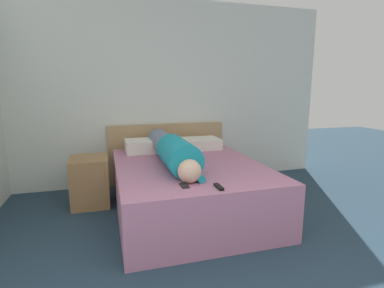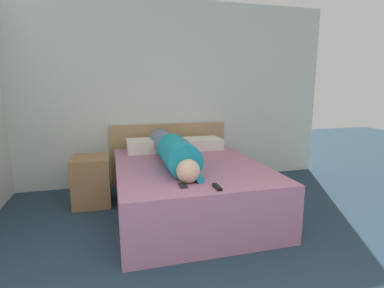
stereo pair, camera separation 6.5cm
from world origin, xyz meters
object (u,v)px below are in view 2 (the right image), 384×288
(pillow_near_headboard, at_px, (147,146))
(tv_remote, at_px, (217,187))
(person_lying, at_px, (172,150))
(cell_phone, at_px, (183,185))
(nightstand, at_px, (91,180))
(bed, at_px, (189,187))
(pillow_second, at_px, (202,143))

(pillow_near_headboard, height_order, tv_remote, pillow_near_headboard)
(person_lying, distance_m, cell_phone, 0.81)
(cell_phone, bearing_deg, nightstand, 123.50)
(bed, bearing_deg, tv_remote, -88.31)
(nightstand, distance_m, pillow_near_headboard, 0.82)
(person_lying, bearing_deg, nightstand, 152.48)
(pillow_near_headboard, bearing_deg, cell_phone, -85.02)
(pillow_second, relative_size, tv_remote, 3.27)
(pillow_second, xyz_separation_m, tv_remote, (-0.37, -1.62, -0.06))
(bed, distance_m, person_lying, 0.46)
(pillow_near_headboard, distance_m, pillow_second, 0.77)
(nightstand, relative_size, person_lying, 0.34)
(nightstand, xyz_separation_m, cell_phone, (0.83, -1.26, 0.28))
(nightstand, bearing_deg, cell_phone, -56.50)
(person_lying, distance_m, pillow_near_headboard, 0.73)
(pillow_second, bearing_deg, nightstand, -171.06)
(person_lying, distance_m, tv_remote, 0.95)
(person_lying, height_order, cell_phone, person_lying)
(nightstand, bearing_deg, person_lying, -27.52)
(person_lying, bearing_deg, cell_phone, -95.11)
(bed, bearing_deg, cell_phone, -108.11)
(tv_remote, bearing_deg, bed, 91.69)
(bed, distance_m, pillow_near_headboard, 0.92)
(tv_remote, bearing_deg, pillow_second, 77.14)
(cell_phone, bearing_deg, bed, 71.89)
(tv_remote, xyz_separation_m, cell_phone, (-0.27, 0.13, -0.01))
(pillow_second, bearing_deg, bed, -117.61)
(bed, bearing_deg, pillow_second, 62.39)
(pillow_near_headboard, relative_size, pillow_second, 1.05)
(person_lying, xyz_separation_m, tv_remote, (0.20, -0.92, -0.14))
(nightstand, xyz_separation_m, person_lying, (0.91, -0.47, 0.42))
(person_lying, height_order, pillow_second, person_lying)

